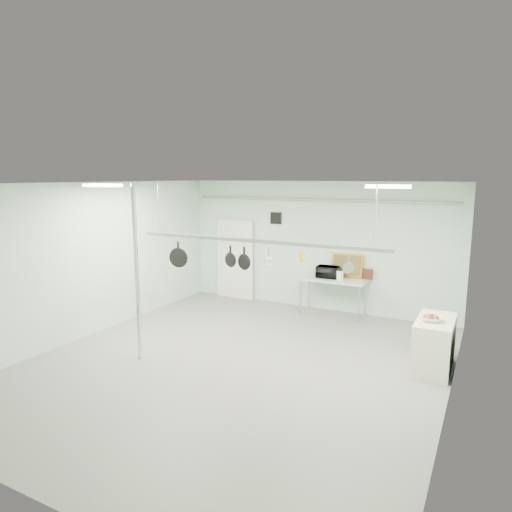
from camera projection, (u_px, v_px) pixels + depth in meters
The scene contains 25 objects.
floor at pixel (236, 364), 8.18m from camera, with size 8.00×8.00×0.00m, color gray.
ceiling at pixel (235, 184), 7.63m from camera, with size 7.00×8.00×0.02m, color silver.
back_wall at pixel (316, 246), 11.39m from camera, with size 7.00×0.02×3.20m, color #A3C4B6.
right_wall at pixel (453, 302), 6.31m from camera, with size 0.02×8.00×3.20m, color #A3C4B6.
door at pixel (235, 260), 12.49m from camera, with size 1.10×0.10×2.20m, color silver.
wall_vent at pixel (276, 218), 11.76m from camera, with size 0.30×0.04×0.30m, color black.
conduit_pipe at pixel (316, 200), 11.11m from camera, with size 0.07×0.07×6.60m, color gray.
chrome_pole at pixel (137, 273), 8.16m from camera, with size 0.08×0.08×3.20m, color silver.
prep_table at pixel (333, 281), 10.90m from camera, with size 1.60×0.70×0.91m.
side_cabinet at pixel (434, 344), 7.89m from camera, with size 0.60×1.20×0.90m, color silver.
pot_rack at pixel (254, 239), 7.97m from camera, with size 4.80×0.06×1.00m.
light_panel_left at pixel (103, 185), 7.94m from camera, with size 0.65×0.30×0.05m, color white.
light_panel_right at pixel (388, 186), 7.06m from camera, with size 0.65×0.30×0.05m, color white.
microwave at pixel (328, 272), 10.96m from camera, with size 0.51×0.35×0.28m, color black.
coffee_canister at pixel (340, 275), 10.78m from camera, with size 0.18×0.18×0.22m, color white.
painting_large at pixel (347, 265), 11.00m from camera, with size 0.78×0.05×0.58m, color #C48834.
painting_small at pixel (366, 274), 10.80m from camera, with size 0.30×0.04×0.25m, color #361D12.
fruit_bowl at pixel (432, 319), 7.70m from camera, with size 0.35×0.35×0.09m, color silver.
skillet_left at pixel (178, 254), 8.79m from camera, with size 0.38×0.06×0.51m, color black, non-canonical shape.
skillet_mid at pixel (230, 256), 8.24m from camera, with size 0.27×0.06×0.38m, color black, non-canonical shape.
skillet_right at pixel (244, 258), 8.12m from camera, with size 0.29×0.06×0.40m, color black, non-canonical shape.
whisk at pixel (269, 258), 7.89m from camera, with size 0.15×0.15×0.31m, color silver, non-canonical shape.
grater at pixel (301, 257), 7.60m from camera, with size 0.08×0.02×0.20m, color yellow, non-canonical shape.
saucepan at pixel (348, 264), 7.24m from camera, with size 0.17×0.10×0.30m, color #A2A2A7, non-canonical shape.
fruit_cluster at pixel (432, 316), 7.69m from camera, with size 0.24×0.24×0.09m, color #AA0F14, non-canonical shape.
Camera 1 is at (3.90, -6.68, 3.32)m, focal length 32.00 mm.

